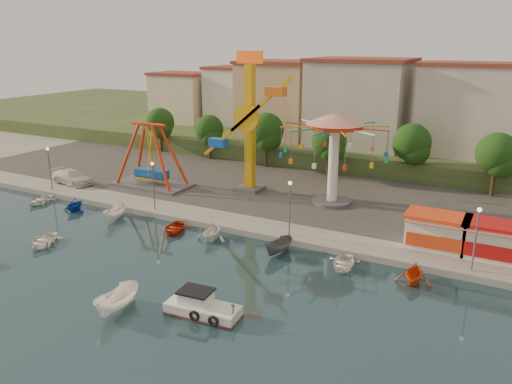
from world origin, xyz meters
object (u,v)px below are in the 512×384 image
Objects in this scene: skiff at (117,301)px; van at (72,177)px; kamikaze_tower at (252,128)px; wave_swinger at (335,137)px; cabin_motorboat at (201,308)px; rowboat_a at (43,241)px; pirate_ship_ride at (151,156)px.

skiff is 0.69× the size of van.
kamikaze_tower is 3.90× the size of skiff.
wave_swinger is at bearing 75.61° from skiff.
rowboat_a is at bearing 165.62° from cabin_motorboat.
pirate_ship_ride is 2.58× the size of rowboat_a.
van is at bearing 105.09° from rowboat_a.
rowboat_a is at bearing -82.48° from pirate_ship_ride.
rowboat_a is (-20.05, -22.61, -7.79)m from wave_swinger.
rowboat_a is at bearing 155.16° from skiff.
skiff is (4.57, -28.18, -7.61)m from kamikaze_tower.
skiff is (-5.41, -2.39, 0.32)m from cabin_motorboat.
wave_swinger reaches higher than van.
kamikaze_tower is 24.32m from van.
kamikaze_tower is at bearing 95.92° from skiff.
pirate_ship_ride is 30.05m from skiff.
cabin_motorboat is 0.88× the size of van.
cabin_motorboat is 1.28× the size of skiff.
wave_swinger is (22.53, 3.78, 3.80)m from pirate_ship_ride.
pirate_ship_ride is 1.63× the size of van.
van is at bearing -166.10° from wave_swinger.
wave_swinger is 1.89× the size of van.
van is (-9.56, -4.16, -2.90)m from pirate_ship_ride.
van reaches higher than rowboat_a.
cabin_motorboat is at bearing -90.33° from wave_swinger.
kamikaze_tower is 4.25× the size of rowboat_a.
pirate_ship_ride is 0.61× the size of kamikaze_tower.
cabin_motorboat is at bearing -44.71° from pirate_ship_ride.
cabin_motorboat is 36.68m from van.
rowboat_a is 19.01m from van.
pirate_ship_ride is at bearing 73.21° from rowboat_a.
pirate_ship_ride is at bearing -170.46° from wave_swinger.
kamikaze_tower reaches higher than pirate_ship_ride.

